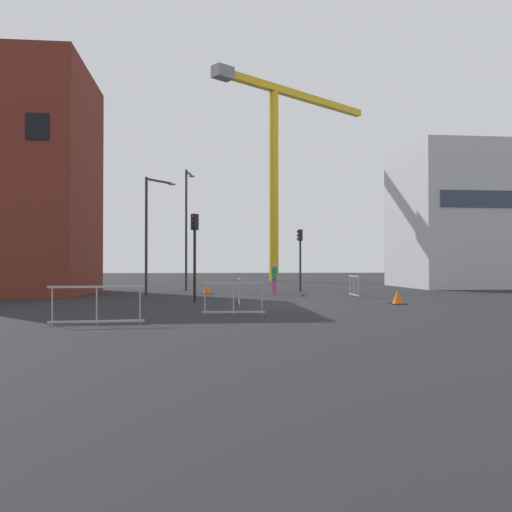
# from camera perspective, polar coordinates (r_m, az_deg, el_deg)

# --- Properties ---
(ground) EXTENTS (160.00, 160.00, 0.00)m
(ground) POSITION_cam_1_polar(r_m,az_deg,el_deg) (21.91, 1.69, -5.24)
(ground) COLOR black
(brick_building) EXTENTS (7.85, 8.63, 12.54)m
(brick_building) POSITION_cam_1_polar(r_m,az_deg,el_deg) (33.04, -24.02, 7.21)
(brick_building) COLOR maroon
(brick_building) RESTS_ON ground
(office_block) EXTENTS (9.86, 8.53, 10.01)m
(office_block) POSITION_cam_1_polar(r_m,az_deg,el_deg) (42.22, 21.71, 3.73)
(office_block) COLOR #B7B7BC
(office_block) RESTS_ON ground
(construction_crane) EXTENTS (17.31, 12.94, 19.53)m
(construction_crane) POSITION_cam_1_polar(r_m,az_deg,el_deg) (54.22, 2.45, 11.86)
(construction_crane) COLOR gold
(construction_crane) RESTS_ON ground
(streetlamp_tall) EXTENTS (0.61, 1.99, 7.66)m
(streetlamp_tall) POSITION_cam_1_polar(r_m,az_deg,el_deg) (34.51, -7.33, 3.90)
(streetlamp_tall) COLOR #2D2D30
(streetlamp_tall) RESTS_ON ground
(streetlamp_short) EXTENTS (1.51, 1.69, 6.17)m
(streetlamp_short) POSITION_cam_1_polar(r_m,az_deg,el_deg) (28.47, -11.10, 3.38)
(streetlamp_short) COLOR #2D2D30
(streetlamp_short) RESTS_ON ground
(traffic_light_median) EXTENTS (0.35, 0.39, 3.87)m
(traffic_light_median) POSITION_cam_1_polar(r_m,az_deg,el_deg) (23.62, -6.54, 1.40)
(traffic_light_median) COLOR black
(traffic_light_median) RESTS_ON ground
(traffic_light_far) EXTENTS (0.38, 0.27, 3.78)m
(traffic_light_far) POSITION_cam_1_polar(r_m,az_deg,el_deg) (32.75, 4.71, 0.68)
(traffic_light_far) COLOR #232326
(traffic_light_far) RESTS_ON ground
(pedestrian_walking) EXTENTS (0.34, 0.34, 1.70)m
(pedestrian_walking) POSITION_cam_1_polar(r_m,az_deg,el_deg) (30.85, 1.98, -2.14)
(pedestrian_walking) COLOR #D14C8C
(pedestrian_walking) RESTS_ON ground
(safety_barrier_right_run) EXTENTS (2.08, 0.21, 1.08)m
(safety_barrier_right_run) POSITION_cam_1_polar(r_m,az_deg,el_deg) (17.64, -2.41, -4.47)
(safety_barrier_right_run) COLOR #9EA0A5
(safety_barrier_right_run) RESTS_ON ground
(safety_barrier_rear) EXTENTS (0.14, 2.02, 1.08)m
(safety_barrier_rear) POSITION_cam_1_polar(r_m,az_deg,el_deg) (27.93, 10.37, -3.13)
(safety_barrier_rear) COLOR #B2B5BA
(safety_barrier_rear) RESTS_ON ground
(safety_barrier_mid_span) EXTENTS (0.16, 2.05, 1.08)m
(safety_barrier_mid_span) POSITION_cam_1_polar(r_m,az_deg,el_deg) (22.09, -1.81, -3.74)
(safety_barrier_mid_span) COLOR #9EA0A5
(safety_barrier_mid_span) RESTS_ON ground
(safety_barrier_left_run) EXTENTS (2.57, 0.25, 1.08)m
(safety_barrier_left_run) POSITION_cam_1_polar(r_m,az_deg,el_deg) (15.36, -16.56, -4.96)
(safety_barrier_left_run) COLOR #9EA0A5
(safety_barrier_left_run) RESTS_ON ground
(traffic_cone_orange) EXTENTS (0.59, 0.59, 0.60)m
(traffic_cone_orange) POSITION_cam_1_polar(r_m,az_deg,el_deg) (23.17, 14.80, -4.28)
(traffic_cone_orange) COLOR black
(traffic_cone_orange) RESTS_ON ground
(traffic_cone_on_verge) EXTENTS (0.61, 0.61, 0.62)m
(traffic_cone_on_verge) POSITION_cam_1_polar(r_m,az_deg,el_deg) (30.19, -5.26, -3.49)
(traffic_cone_on_verge) COLOR black
(traffic_cone_on_verge) RESTS_ON ground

